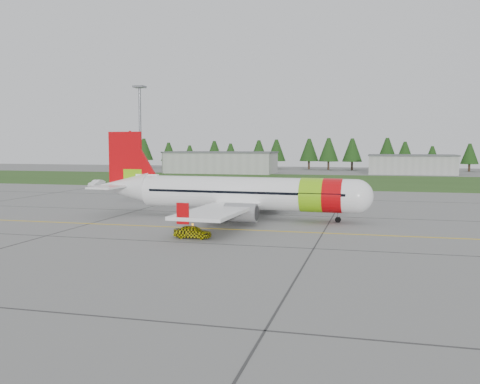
# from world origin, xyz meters

# --- Properties ---
(ground) EXTENTS (320.00, 320.00, 0.00)m
(ground) POSITION_xyz_m (0.00, 0.00, 0.00)
(ground) COLOR gray
(ground) RESTS_ON ground
(aircraft) EXTENTS (33.34, 30.70, 10.10)m
(aircraft) POSITION_xyz_m (-0.34, 16.01, 2.91)
(aircraft) COLOR white
(aircraft) RESTS_ON ground
(follow_me_car) EXTENTS (1.19, 1.40, 3.45)m
(follow_me_car) POSITION_xyz_m (-1.29, 2.27, 1.73)
(follow_me_car) COLOR #FFF80E
(follow_me_car) RESTS_ON ground
(service_van) EXTENTS (1.58, 1.50, 4.36)m
(service_van) POSITION_xyz_m (-39.45, 53.24, 2.18)
(service_van) COLOR white
(service_van) RESTS_ON ground
(grass_strip) EXTENTS (320.00, 50.00, 0.03)m
(grass_strip) POSITION_xyz_m (0.00, 82.00, 0.01)
(grass_strip) COLOR #30561E
(grass_strip) RESTS_ON ground
(taxi_guideline) EXTENTS (120.00, 0.25, 0.02)m
(taxi_guideline) POSITION_xyz_m (0.00, 8.00, 0.01)
(taxi_guideline) COLOR gold
(taxi_guideline) RESTS_ON ground
(hangar_west) EXTENTS (32.00, 14.00, 6.00)m
(hangar_west) POSITION_xyz_m (-30.00, 110.00, 3.00)
(hangar_west) COLOR #A8A8A3
(hangar_west) RESTS_ON ground
(hangar_east) EXTENTS (24.00, 12.00, 5.20)m
(hangar_east) POSITION_xyz_m (25.00, 118.00, 2.60)
(hangar_east) COLOR #A8A8A3
(hangar_east) RESTS_ON ground
(floodlight_mast) EXTENTS (0.50, 0.50, 20.00)m
(floodlight_mast) POSITION_xyz_m (-32.00, 58.00, 10.00)
(floodlight_mast) COLOR slate
(floodlight_mast) RESTS_ON ground
(treeline) EXTENTS (160.00, 8.00, 10.00)m
(treeline) POSITION_xyz_m (0.00, 138.00, 5.00)
(treeline) COLOR #1C3F14
(treeline) RESTS_ON ground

